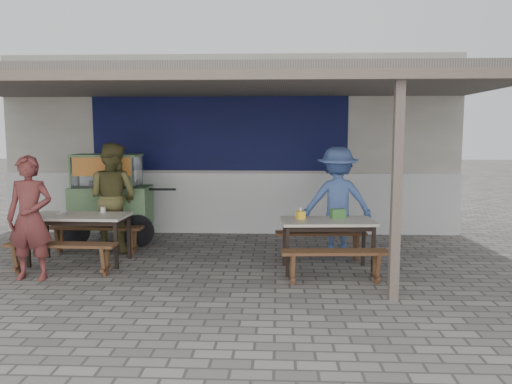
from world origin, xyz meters
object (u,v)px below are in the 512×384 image
at_px(bench_right_wall, 321,239).
at_px(patron_right_table, 337,201).
at_px(patron_wall_side, 113,197).
at_px(table_right, 327,225).
at_px(condiment_jar, 103,210).
at_px(bench_left_street, 61,251).
at_px(patron_street_side, 30,218).
at_px(donation_box, 338,213).
at_px(table_left, 79,220).
at_px(tissue_box, 301,215).
at_px(bench_left_wall, 96,233).
at_px(vendor_cart, 110,195).
at_px(bench_right_street, 335,259).
at_px(condiment_bowl, 61,213).

distance_m(bench_right_wall, patron_right_table, 0.72).
bearing_deg(patron_right_table, patron_wall_side, -4.19).
height_order(table_right, patron_wall_side, patron_wall_side).
height_order(table_right, condiment_jar, condiment_jar).
height_order(bench_left_street, condiment_jar, condiment_jar).
distance_m(table_right, patron_street_side, 4.11).
xyz_separation_m(bench_left_street, donation_box, (3.92, 0.52, 0.48)).
bearing_deg(patron_street_side, bench_left_street, 35.34).
distance_m(bench_left_street, condiment_jar, 1.03).
distance_m(table_left, tissue_box, 3.37).
bearing_deg(bench_left_wall, table_left, -90.00).
height_order(patron_wall_side, patron_right_table, patron_wall_side).
bearing_deg(table_left, table_right, -2.90).
bearing_deg(bench_right_wall, table_left, -178.25).
bearing_deg(vendor_cart, table_right, -26.62).
height_order(bench_left_street, donation_box, donation_box).
distance_m(table_left, bench_right_street, 3.90).
relative_size(vendor_cart, patron_street_side, 1.19).
relative_size(bench_right_street, bench_right_wall, 1.00).
bearing_deg(table_left, donation_box, -0.34).
relative_size(bench_right_street, condiment_bowl, 8.19).
relative_size(table_left, patron_right_table, 0.83).
distance_m(bench_left_wall, tissue_box, 3.47).
xyz_separation_m(bench_left_street, table_right, (3.76, 0.36, 0.33)).
xyz_separation_m(table_right, bench_right_wall, (-0.04, 0.62, -0.33)).
xyz_separation_m(table_left, patron_wall_side, (0.24, 0.86, 0.24)).
relative_size(patron_right_table, tissue_box, 15.92).
height_order(table_right, patron_right_table, patron_right_table).
bearing_deg(vendor_cart, condiment_bowl, -103.91).
bearing_deg(donation_box, table_left, 178.32).
height_order(patron_right_table, tissue_box, patron_right_table).
distance_m(bench_right_wall, condiment_jar, 3.45).
relative_size(table_left, donation_box, 7.18).
xyz_separation_m(table_left, bench_left_wall, (0.01, 0.63, -0.33)).
relative_size(patron_street_side, condiment_jar, 19.46).
height_order(table_left, patron_wall_side, patron_wall_side).
distance_m(bench_left_wall, bench_right_wall, 3.70).
distance_m(bench_left_wall, donation_box, 3.99).
height_order(bench_right_wall, patron_street_side, patron_street_side).
relative_size(bench_left_wall, donation_box, 7.62).
bearing_deg(table_right, bench_right_street, -90.00).
bearing_deg(condiment_jar, bench_right_street, -18.07).
relative_size(bench_right_wall, condiment_jar, 16.40).
distance_m(patron_wall_side, patron_right_table, 3.75).
distance_m(vendor_cart, condiment_jar, 1.24).
height_order(table_left, patron_street_side, patron_street_side).
bearing_deg(patron_street_side, condiment_jar, 60.23).
bearing_deg(bench_left_street, bench_right_street, -2.64).
bearing_deg(bench_right_street, bench_left_street, 172.48).
height_order(bench_right_street, patron_street_side, patron_street_side).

